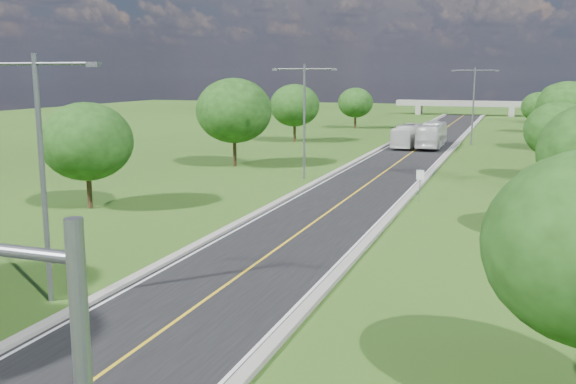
% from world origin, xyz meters
% --- Properties ---
extents(ground, '(260.00, 260.00, 0.00)m').
position_xyz_m(ground, '(0.00, 60.00, 0.00)').
color(ground, '#294814').
rests_on(ground, ground).
extents(road, '(8.00, 150.00, 0.06)m').
position_xyz_m(road, '(0.00, 66.00, 0.03)').
color(road, black).
rests_on(road, ground).
extents(curb_left, '(0.50, 150.00, 0.22)m').
position_xyz_m(curb_left, '(-4.25, 66.00, 0.11)').
color(curb_left, gray).
rests_on(curb_left, ground).
extents(curb_right, '(0.50, 150.00, 0.22)m').
position_xyz_m(curb_right, '(4.25, 66.00, 0.11)').
color(curb_right, gray).
rests_on(curb_right, ground).
extents(speed_limit_sign, '(0.55, 0.09, 2.40)m').
position_xyz_m(speed_limit_sign, '(5.20, 37.98, 1.60)').
color(speed_limit_sign, slate).
rests_on(speed_limit_sign, ground).
extents(overpass, '(30.00, 3.00, 3.20)m').
position_xyz_m(overpass, '(0.00, 140.00, 2.41)').
color(overpass, gray).
rests_on(overpass, ground).
extents(streetlight_near_left, '(5.90, 0.25, 10.00)m').
position_xyz_m(streetlight_near_left, '(-6.00, 12.00, 5.94)').
color(streetlight_near_left, slate).
rests_on(streetlight_near_left, ground).
extents(streetlight_mid_left, '(5.90, 0.25, 10.00)m').
position_xyz_m(streetlight_mid_left, '(-6.00, 45.00, 5.94)').
color(streetlight_mid_left, slate).
rests_on(streetlight_mid_left, ground).
extents(streetlight_far_right, '(5.90, 0.25, 10.00)m').
position_xyz_m(streetlight_far_right, '(6.00, 78.00, 5.94)').
color(streetlight_far_right, slate).
rests_on(streetlight_far_right, ground).
extents(tree_lb, '(6.30, 6.30, 7.33)m').
position_xyz_m(tree_lb, '(-16.00, 28.00, 4.64)').
color(tree_lb, black).
rests_on(tree_lb, ground).
extents(tree_lc, '(7.56, 7.56, 8.79)m').
position_xyz_m(tree_lc, '(-15.00, 50.00, 5.58)').
color(tree_lc, black).
rests_on(tree_lc, ground).
extents(tree_ld, '(6.72, 6.72, 7.82)m').
position_xyz_m(tree_ld, '(-17.00, 74.00, 4.95)').
color(tree_ld, black).
rests_on(tree_ld, ground).
extents(tree_le, '(5.88, 5.88, 6.84)m').
position_xyz_m(tree_le, '(-14.50, 98.00, 4.33)').
color(tree_le, black).
rests_on(tree_le, ground).
extents(tree_rc, '(5.88, 5.88, 6.84)m').
position_xyz_m(tree_rc, '(15.00, 52.00, 4.33)').
color(tree_rc, black).
rests_on(tree_rc, ground).
extents(tree_rd, '(7.14, 7.14, 8.30)m').
position_xyz_m(tree_rd, '(17.00, 76.00, 5.27)').
color(tree_rd, black).
rests_on(tree_rd, ground).
extents(tree_re, '(5.46, 5.46, 6.35)m').
position_xyz_m(tree_re, '(14.50, 100.00, 4.02)').
color(tree_re, black).
rests_on(tree_re, ground).
extents(tree_rf, '(6.30, 6.30, 7.33)m').
position_xyz_m(tree_rf, '(18.00, 120.00, 4.64)').
color(tree_rf, black).
rests_on(tree_rf, ground).
extents(bus_outbound, '(2.68, 11.09, 3.08)m').
position_xyz_m(bus_outbound, '(1.50, 73.16, 1.60)').
color(bus_outbound, white).
rests_on(bus_outbound, road).
extents(bus_inbound, '(2.49, 10.05, 2.79)m').
position_xyz_m(bus_inbound, '(-1.50, 72.81, 1.46)').
color(bus_inbound, white).
rests_on(bus_inbound, road).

